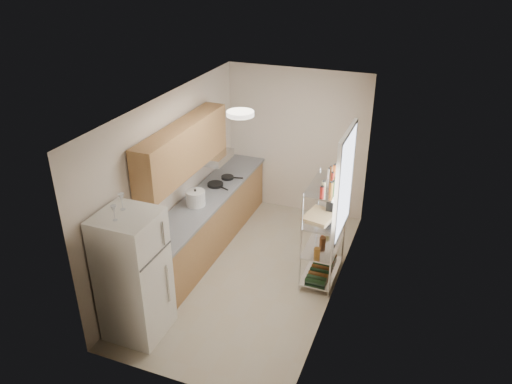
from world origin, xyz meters
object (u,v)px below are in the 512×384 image
refrigerator (134,275)px  cutting_board (320,215)px  espresso_machine (334,201)px  frying_pan_large (215,185)px  rice_cooker (196,198)px

refrigerator → cutting_board: 2.63m
cutting_board → espresso_machine: size_ratio=1.55×
refrigerator → frying_pan_large: 2.48m
frying_pan_large → cutting_board: cutting_board is taller
refrigerator → espresso_machine: 2.92m
frying_pan_large → refrigerator: bearing=-65.7°
frying_pan_large → cutting_board: (1.87, -0.56, 0.10)m
rice_cooker → frying_pan_large: size_ratio=1.12×
frying_pan_large → espresso_machine: espresso_machine is taller
rice_cooker → espresso_machine: espresso_machine is taller
frying_pan_large → espresso_machine: (2.01, -0.32, 0.24)m
frying_pan_large → cutting_board: size_ratio=0.55×
refrigerator → cutting_board: size_ratio=3.57×
refrigerator → espresso_machine: refrigerator is taller
refrigerator → frying_pan_large: (-0.07, 2.48, 0.08)m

